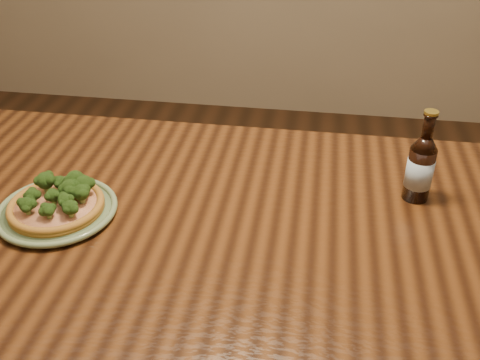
# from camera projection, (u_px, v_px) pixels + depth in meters

# --- Properties ---
(table) EXTENTS (1.60, 0.90, 0.75)m
(table) POSITION_uv_depth(u_px,v_px,m) (211.00, 250.00, 1.30)
(table) COLOR #48250F
(table) RESTS_ON ground
(plate) EXTENTS (0.27, 0.27, 0.02)m
(plate) POSITION_uv_depth(u_px,v_px,m) (57.00, 210.00, 1.25)
(plate) COLOR #6B7F58
(plate) RESTS_ON table
(pizza) EXTENTS (0.21, 0.21, 0.07)m
(pizza) POSITION_uv_depth(u_px,v_px,m) (58.00, 202.00, 1.25)
(pizza) COLOR #9F6A24
(pizza) RESTS_ON plate
(beer_bottle) EXTENTS (0.06, 0.06, 0.22)m
(beer_bottle) POSITION_uv_depth(u_px,v_px,m) (420.00, 167.00, 1.27)
(beer_bottle) COLOR black
(beer_bottle) RESTS_ON table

